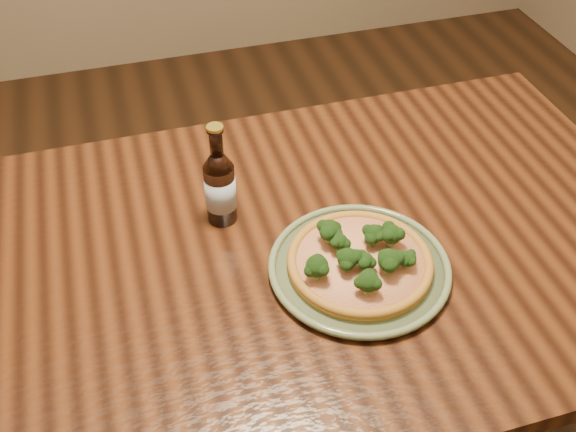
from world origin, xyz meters
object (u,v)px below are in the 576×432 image
object	(u,v)px
beer_bottle	(220,186)
pizza	(360,261)
plate	(359,267)
table	(266,287)

from	to	relation	value
beer_bottle	pizza	bearing A→B (deg)	-61.99
plate	table	bearing A→B (deg)	149.39
table	plate	distance (m)	0.20
plate	beer_bottle	bearing A→B (deg)	134.59
pizza	beer_bottle	distance (m)	0.30
plate	pizza	bearing A→B (deg)	-120.66
table	pizza	bearing A→B (deg)	-31.09
table	beer_bottle	bearing A→B (deg)	114.65
table	beer_bottle	distance (m)	0.22
table	pizza	size ratio (longest dim) A/B	6.09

